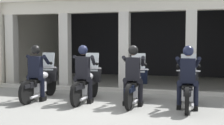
{
  "coord_description": "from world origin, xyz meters",
  "views": [
    {
      "loc": [
        2.2,
        -7.56,
        1.67
      ],
      "look_at": [
        0.0,
        0.54,
        1.09
      ],
      "focal_mm": 48.08,
      "sensor_mm": 36.0,
      "label": 1
    }
  ],
  "objects_px": {
    "motorcycle_far_left": "(41,82)",
    "motorcycle_center_right": "(135,85)",
    "motorcycle_center_left": "(87,83)",
    "police_officer_far_right": "(188,72)",
    "police_officer_far_left": "(36,68)",
    "motorcycle_far_right": "(188,88)",
    "police_officer_center_right": "(133,70)",
    "police_officer_center_left": "(83,69)"
  },
  "relations": [
    {
      "from": "motorcycle_far_left",
      "to": "motorcycle_center_right",
      "type": "relative_size",
      "value": 1.0
    },
    {
      "from": "police_officer_center_right",
      "to": "motorcycle_far_right",
      "type": "xyz_separation_m",
      "value": [
        1.39,
        0.16,
        -0.44
      ]
    },
    {
      "from": "police_officer_far_left",
      "to": "police_officer_center_right",
      "type": "bearing_deg",
      "value": -1.04
    },
    {
      "from": "police_officer_center_right",
      "to": "motorcycle_center_right",
      "type": "bearing_deg",
      "value": 82.99
    },
    {
      "from": "police_officer_far_left",
      "to": "police_officer_center_right",
      "type": "xyz_separation_m",
      "value": [
        2.78,
        0.08,
        0.0
      ]
    },
    {
      "from": "police_officer_far_right",
      "to": "motorcycle_far_right",
      "type": "bearing_deg",
      "value": 78.71
    },
    {
      "from": "motorcycle_far_left",
      "to": "police_officer_far_right",
      "type": "height_order",
      "value": "police_officer_far_right"
    },
    {
      "from": "police_officer_center_left",
      "to": "motorcycle_far_right",
      "type": "bearing_deg",
      "value": -7.69
    },
    {
      "from": "motorcycle_center_right",
      "to": "police_officer_center_left",
      "type": "bearing_deg",
      "value": -175.2
    },
    {
      "from": "motorcycle_far_left",
      "to": "motorcycle_center_left",
      "type": "distance_m",
      "value": 1.39
    },
    {
      "from": "police_officer_far_left",
      "to": "police_officer_center_right",
      "type": "distance_m",
      "value": 2.78
    },
    {
      "from": "motorcycle_far_right",
      "to": "police_officer_far_right",
      "type": "relative_size",
      "value": 1.29
    },
    {
      "from": "motorcycle_center_left",
      "to": "police_officer_far_right",
      "type": "bearing_deg",
      "value": -19.32
    },
    {
      "from": "motorcycle_center_left",
      "to": "motorcycle_far_right",
      "type": "distance_m",
      "value": 2.78
    },
    {
      "from": "police_officer_far_right",
      "to": "motorcycle_center_left",
      "type": "bearing_deg",
      "value": 160.56
    },
    {
      "from": "motorcycle_center_left",
      "to": "police_officer_far_right",
      "type": "xyz_separation_m",
      "value": [
        2.78,
        -0.41,
        0.44
      ]
    },
    {
      "from": "motorcycle_center_right",
      "to": "motorcycle_far_left",
      "type": "bearing_deg",
      "value": 174.99
    },
    {
      "from": "police_officer_center_left",
      "to": "police_officer_center_right",
      "type": "distance_m",
      "value": 1.39
    },
    {
      "from": "police_officer_center_right",
      "to": "police_officer_center_left",
      "type": "bearing_deg",
      "value": 173.27
    },
    {
      "from": "motorcycle_center_right",
      "to": "police_officer_far_right",
      "type": "bearing_deg",
      "value": -23.23
    },
    {
      "from": "motorcycle_center_right",
      "to": "police_officer_far_right",
      "type": "xyz_separation_m",
      "value": [
        1.39,
        -0.41,
        0.44
      ]
    },
    {
      "from": "motorcycle_far_left",
      "to": "motorcycle_center_left",
      "type": "xyz_separation_m",
      "value": [
        1.39,
        0.08,
        0.0
      ]
    },
    {
      "from": "motorcycle_far_left",
      "to": "police_officer_center_right",
      "type": "relative_size",
      "value": 1.29
    },
    {
      "from": "police_officer_far_left",
      "to": "motorcycle_center_right",
      "type": "height_order",
      "value": "police_officer_far_left"
    },
    {
      "from": "police_officer_center_left",
      "to": "motorcycle_center_right",
      "type": "xyz_separation_m",
      "value": [
        1.39,
        0.28,
        -0.44
      ]
    },
    {
      "from": "motorcycle_center_right",
      "to": "police_officer_center_right",
      "type": "distance_m",
      "value": 0.52
    },
    {
      "from": "motorcycle_center_left",
      "to": "police_officer_center_right",
      "type": "bearing_deg",
      "value": -22.45
    },
    {
      "from": "police_officer_far_left",
      "to": "motorcycle_center_left",
      "type": "distance_m",
      "value": 1.5
    },
    {
      "from": "motorcycle_far_left",
      "to": "motorcycle_far_right",
      "type": "xyz_separation_m",
      "value": [
        4.17,
        -0.04,
        0.0
      ]
    },
    {
      "from": "motorcycle_far_right",
      "to": "police_officer_far_right",
      "type": "xyz_separation_m",
      "value": [
        -0.0,
        -0.28,
        0.44
      ]
    },
    {
      "from": "motorcycle_far_left",
      "to": "police_officer_far_right",
      "type": "xyz_separation_m",
      "value": [
        4.17,
        -0.33,
        0.44
      ]
    },
    {
      "from": "motorcycle_center_left",
      "to": "motorcycle_center_right",
      "type": "distance_m",
      "value": 1.39
    },
    {
      "from": "police_officer_center_left",
      "to": "police_officer_far_right",
      "type": "distance_m",
      "value": 2.78
    },
    {
      "from": "motorcycle_far_left",
      "to": "motorcycle_center_right",
      "type": "xyz_separation_m",
      "value": [
        2.78,
        0.08,
        0.0
      ]
    },
    {
      "from": "motorcycle_far_right",
      "to": "motorcycle_center_right",
      "type": "bearing_deg",
      "value": 163.74
    },
    {
      "from": "motorcycle_center_left",
      "to": "police_officer_center_right",
      "type": "distance_m",
      "value": 1.48
    },
    {
      "from": "police_officer_far_left",
      "to": "police_officer_center_left",
      "type": "relative_size",
      "value": 1.0
    },
    {
      "from": "motorcycle_far_left",
      "to": "motorcycle_far_right",
      "type": "distance_m",
      "value": 4.17
    },
    {
      "from": "police_officer_far_left",
      "to": "police_officer_center_right",
      "type": "height_order",
      "value": "same"
    },
    {
      "from": "motorcycle_far_left",
      "to": "police_officer_center_left",
      "type": "height_order",
      "value": "police_officer_center_left"
    },
    {
      "from": "police_officer_far_left",
      "to": "motorcycle_center_left",
      "type": "xyz_separation_m",
      "value": [
        1.39,
        0.37,
        -0.44
      ]
    },
    {
      "from": "motorcycle_far_right",
      "to": "police_officer_center_right",
      "type": "bearing_deg",
      "value": 175.39
    }
  ]
}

